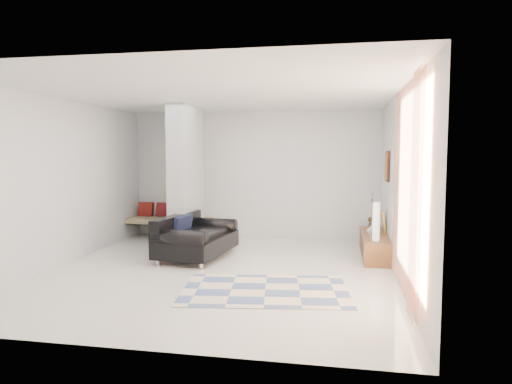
# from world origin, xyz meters

# --- Properties ---
(floor) EXTENTS (6.00, 6.00, 0.00)m
(floor) POSITION_xyz_m (0.00, 0.00, 0.00)
(floor) COLOR white
(floor) RESTS_ON ground
(ceiling) EXTENTS (6.00, 6.00, 0.00)m
(ceiling) POSITION_xyz_m (0.00, 0.00, 2.80)
(ceiling) COLOR white
(ceiling) RESTS_ON wall_back
(wall_back) EXTENTS (6.00, 0.00, 6.00)m
(wall_back) POSITION_xyz_m (0.00, 3.00, 1.40)
(wall_back) COLOR silver
(wall_back) RESTS_ON ground
(wall_front) EXTENTS (6.00, 0.00, 6.00)m
(wall_front) POSITION_xyz_m (0.00, -3.00, 1.40)
(wall_front) COLOR silver
(wall_front) RESTS_ON ground
(wall_left) EXTENTS (0.00, 6.00, 6.00)m
(wall_left) POSITION_xyz_m (-2.75, 0.00, 1.40)
(wall_left) COLOR silver
(wall_left) RESTS_ON ground
(wall_right) EXTENTS (0.00, 6.00, 6.00)m
(wall_right) POSITION_xyz_m (2.75, 0.00, 1.40)
(wall_right) COLOR silver
(wall_right) RESTS_ON ground
(partition_column) EXTENTS (0.35, 1.20, 2.80)m
(partition_column) POSITION_xyz_m (-1.10, 1.60, 1.40)
(partition_column) COLOR #A3A9AA
(partition_column) RESTS_ON floor
(hallway_door) EXTENTS (0.85, 0.06, 2.04)m
(hallway_door) POSITION_xyz_m (-2.10, 2.96, 1.02)
(hallway_door) COLOR silver
(hallway_door) RESTS_ON floor
(curtain) EXTENTS (0.00, 2.55, 2.55)m
(curtain) POSITION_xyz_m (2.67, -1.15, 1.45)
(curtain) COLOR #FF7B43
(curtain) RESTS_ON wall_right
(wall_art) EXTENTS (0.04, 0.45, 0.55)m
(wall_art) POSITION_xyz_m (2.72, 1.55, 1.65)
(wall_art) COLOR #33180D
(wall_art) RESTS_ON wall_right
(media_console) EXTENTS (0.45, 1.85, 0.80)m
(media_console) POSITION_xyz_m (2.52, 1.56, 0.20)
(media_console) COLOR brown
(media_console) RESTS_ON floor
(loveseat) EXTENTS (1.19, 1.81, 0.76)m
(loveseat) POSITION_xyz_m (-0.70, 0.85, 0.35)
(loveseat) COLOR silver
(loveseat) RESTS_ON floor
(daybed) EXTENTS (1.96, 0.93, 0.77)m
(daybed) POSITION_xyz_m (-1.92, 2.62, 0.41)
(daybed) COLOR black
(daybed) RESTS_ON floor
(area_rug) EXTENTS (2.45, 1.81, 0.01)m
(area_rug) POSITION_xyz_m (0.90, -0.90, 0.01)
(area_rug) COLOR beige
(area_rug) RESTS_ON floor
(cylinder_lamp) EXTENTS (0.12, 0.12, 0.66)m
(cylinder_lamp) POSITION_xyz_m (2.50, 0.95, 0.73)
(cylinder_lamp) COLOR white
(cylinder_lamp) RESTS_ON media_console
(bronze_figurine) EXTENTS (0.13, 0.13, 0.25)m
(bronze_figurine) POSITION_xyz_m (2.47, 2.03, 0.52)
(bronze_figurine) COLOR #342217
(bronze_figurine) RESTS_ON media_console
(vase) EXTENTS (0.18, 0.18, 0.18)m
(vase) POSITION_xyz_m (2.47, 1.55, 0.49)
(vase) COLOR silver
(vase) RESTS_ON media_console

